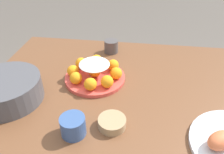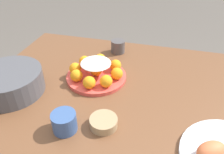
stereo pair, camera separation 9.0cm
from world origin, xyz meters
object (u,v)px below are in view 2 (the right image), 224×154
at_px(dining_table, 128,111).
at_px(sauce_bowl, 104,122).
at_px(serving_bowl, 9,81).
at_px(cup_near, 118,46).
at_px(cake_plate, 96,72).
at_px(cup_far, 64,122).

distance_m(dining_table, sauce_bowl, 0.24).
distance_m(serving_bowl, cup_near, 0.55).
relative_size(cake_plate, cup_near, 3.62).
distance_m(dining_table, serving_bowl, 0.50).
bearing_deg(serving_bowl, sauce_bowl, 168.53).
height_order(dining_table, cup_far, cup_far).
height_order(serving_bowl, cup_near, serving_bowl).
bearing_deg(cup_near, dining_table, 111.17).
xyz_separation_m(cake_plate, serving_bowl, (0.30, 0.17, 0.02)).
relative_size(serving_bowl, sauce_bowl, 2.78).
xyz_separation_m(serving_bowl, sauce_bowl, (-0.41, 0.08, -0.03)).
bearing_deg(serving_bowl, cup_far, 156.10).
relative_size(sauce_bowl, cup_far, 1.16).
relative_size(serving_bowl, cup_near, 3.63).
xyz_separation_m(serving_bowl, cup_near, (-0.34, -0.43, -0.02)).
bearing_deg(sauce_bowl, cup_near, -81.73).
xyz_separation_m(sauce_bowl, cup_near, (0.07, -0.52, 0.02)).
bearing_deg(cup_far, cake_plate, -91.37).
height_order(serving_bowl, cup_far, serving_bowl).
bearing_deg(dining_table, cup_far, 55.90).
relative_size(dining_table, cup_far, 15.34).
height_order(cake_plate, cup_near, cake_plate).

